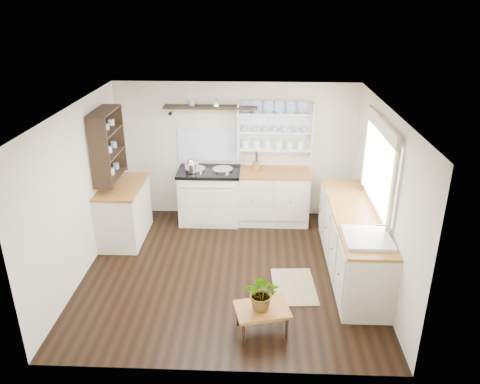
% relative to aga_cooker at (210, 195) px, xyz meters
% --- Properties ---
extents(floor, '(4.00, 3.80, 0.01)m').
position_rel_aga_cooker_xyz_m(floor, '(0.43, -1.57, -0.47)').
color(floor, black).
rests_on(floor, ground).
extents(wall_back, '(4.00, 0.02, 2.30)m').
position_rel_aga_cooker_xyz_m(wall_back, '(0.43, 0.33, 0.68)').
color(wall_back, '#EDE4CC').
rests_on(wall_back, ground).
extents(wall_right, '(0.02, 3.80, 2.30)m').
position_rel_aga_cooker_xyz_m(wall_right, '(2.43, -1.57, 0.68)').
color(wall_right, '#EDE4CC').
rests_on(wall_right, ground).
extents(wall_left, '(0.02, 3.80, 2.30)m').
position_rel_aga_cooker_xyz_m(wall_left, '(-1.57, -1.57, 0.68)').
color(wall_left, '#EDE4CC').
rests_on(wall_left, ground).
extents(ceiling, '(4.00, 3.80, 0.01)m').
position_rel_aga_cooker_xyz_m(ceiling, '(0.43, -1.57, 1.83)').
color(ceiling, white).
rests_on(ceiling, wall_back).
extents(window, '(0.08, 1.55, 1.22)m').
position_rel_aga_cooker_xyz_m(window, '(2.38, -1.42, 1.10)').
color(window, white).
rests_on(window, wall_right).
extents(aga_cooker, '(1.02, 0.71, 0.95)m').
position_rel_aga_cooker_xyz_m(aga_cooker, '(0.00, 0.00, 0.00)').
color(aga_cooker, white).
rests_on(aga_cooker, floor).
extents(back_cabinets, '(1.27, 0.63, 0.90)m').
position_rel_aga_cooker_xyz_m(back_cabinets, '(1.03, 0.03, -0.01)').
color(back_cabinets, silver).
rests_on(back_cabinets, floor).
extents(right_cabinets, '(0.62, 2.43, 0.90)m').
position_rel_aga_cooker_xyz_m(right_cabinets, '(2.13, -1.47, -0.01)').
color(right_cabinets, silver).
rests_on(right_cabinets, floor).
extents(belfast_sink, '(0.55, 0.60, 0.45)m').
position_rel_aga_cooker_xyz_m(belfast_sink, '(2.13, -2.22, 0.33)').
color(belfast_sink, white).
rests_on(belfast_sink, right_cabinets).
extents(left_cabinets, '(0.62, 1.13, 0.90)m').
position_rel_aga_cooker_xyz_m(left_cabinets, '(-1.27, -0.67, -0.01)').
color(left_cabinets, silver).
rests_on(left_cabinets, floor).
extents(plate_rack, '(1.20, 0.22, 0.90)m').
position_rel_aga_cooker_xyz_m(plate_rack, '(1.08, 0.29, 1.09)').
color(plate_rack, white).
rests_on(plate_rack, wall_back).
extents(high_shelf, '(1.50, 0.29, 0.16)m').
position_rel_aga_cooker_xyz_m(high_shelf, '(0.03, 0.21, 1.44)').
color(high_shelf, black).
rests_on(high_shelf, wall_back).
extents(left_shelving, '(0.28, 0.80, 1.05)m').
position_rel_aga_cooker_xyz_m(left_shelving, '(-1.41, -0.67, 1.08)').
color(left_shelving, black).
rests_on(left_shelving, wall_left).
extents(kettle, '(0.18, 0.18, 0.22)m').
position_rel_aga_cooker_xyz_m(kettle, '(-0.28, -0.12, 0.58)').
color(kettle, silver).
rests_on(kettle, aga_cooker).
extents(utensil_crock, '(0.11, 0.11, 0.13)m').
position_rel_aga_cooker_xyz_m(utensil_crock, '(0.77, 0.11, 0.51)').
color(utensil_crock, brown).
rests_on(utensil_crock, back_cabinets).
extents(center_table, '(0.68, 0.56, 0.32)m').
position_rel_aga_cooker_xyz_m(center_table, '(0.88, -2.84, -0.19)').
color(center_table, brown).
rests_on(center_table, floor).
extents(potted_plant, '(0.41, 0.36, 0.43)m').
position_rel_aga_cooker_xyz_m(potted_plant, '(0.88, -2.84, 0.07)').
color(potted_plant, '#3F7233').
rests_on(potted_plant, center_table).
extents(floor_rug, '(0.60, 0.88, 0.02)m').
position_rel_aga_cooker_xyz_m(floor_rug, '(1.31, -1.93, -0.46)').
color(floor_rug, olive).
rests_on(floor_rug, floor).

